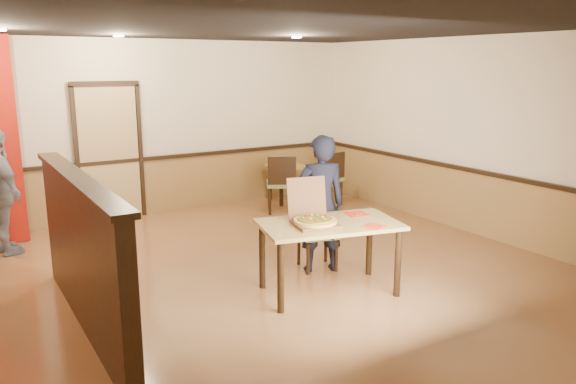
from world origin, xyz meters
The scene contains 24 objects.
floor centered at (0.00, 0.00, 0.00)m, with size 7.00×7.00×0.00m, color #A1693E.
ceiling centered at (0.00, 0.00, 2.80)m, with size 7.00×7.00×0.00m, color black.
wall_back centered at (0.00, 3.50, 1.40)m, with size 7.00×7.00×0.00m, color #F3E3BE.
wall_right centered at (3.50, 0.00, 1.40)m, with size 7.00×7.00×0.00m, color #F3E3BE.
wainscot_back centered at (0.00, 3.47, 0.45)m, with size 7.00×0.04×0.90m, color olive.
chair_rail_back centered at (0.00, 3.45, 0.92)m, with size 7.00×0.06×0.06m, color black.
wainscot_right centered at (3.47, 0.00, 0.45)m, with size 0.04×7.00×0.90m, color olive.
chair_rail_right centered at (3.45, 0.00, 0.92)m, with size 0.06×7.00×0.06m, color black.
back_door centered at (-0.80, 3.46, 1.05)m, with size 0.90×0.06×2.10m, color tan.
booth_partition centered at (-2.00, -0.20, 0.74)m, with size 0.20×3.10×1.44m.
spot_b centered at (-0.80, 2.50, 2.78)m, with size 0.14×0.14×0.02m, color beige.
spot_c centered at (1.40, 1.50, 2.78)m, with size 0.14×0.14×0.02m, color beige.
main_table centered at (0.40, -0.73, 0.67)m, with size 1.61×1.14×0.78m.
diner_chair centered at (0.73, 0.00, 0.47)m, with size 0.52×0.52×0.86m.
side_chair_left centered at (1.68, 2.38, 0.53)m, with size 0.65×0.65×0.97m.
side_chair_right centered at (2.62, 2.37, 0.52)m, with size 0.52×0.52×0.95m.
side_table centered at (2.16, 2.99, 0.50)m, with size 0.67×0.67×0.66m.
diner centered at (0.69, -0.14, 0.81)m, with size 0.60×0.39×1.63m, color black.
passerby centered at (-2.44, 2.48, 0.82)m, with size 0.96×0.40×1.64m, color gray.
pizza_box centered at (0.22, -0.69, 0.84)m, with size 0.53×0.59×0.46m.
pizza centered at (0.21, -0.74, 0.82)m, with size 0.45×0.45×0.03m, color #F1BD57.
napkin_near centered at (0.70, -1.09, 0.78)m, with size 0.26×0.26×0.01m.
napkin_far centered at (0.86, -0.61, 0.78)m, with size 0.26×0.26×0.01m.
condiment centered at (2.30, 3.02, 0.73)m, with size 0.05×0.05×0.13m, color brown.
Camera 1 is at (-2.96, -5.34, 2.41)m, focal length 35.00 mm.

